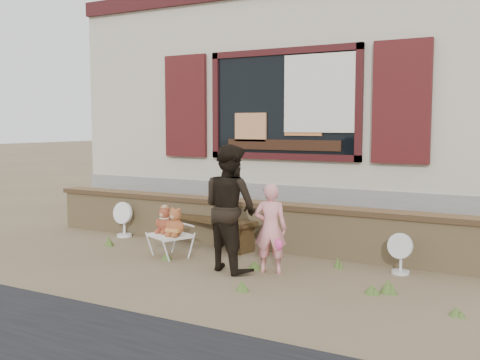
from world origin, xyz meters
The scene contains 12 objects.
ground centered at (0.00, 0.00, 0.00)m, with size 80.00×80.00×0.00m, color brown.
shopfront centered at (0.00, 4.49, 2.00)m, with size 8.04×5.13×4.00m.
brick_wall centered at (0.00, 1.00, 0.34)m, with size 7.10×0.36×0.67m.
bench centered at (-0.66, 0.80, 0.31)m, with size 1.69×0.72×0.42m.
folding_chair centered at (-0.70, -0.03, 0.28)m, with size 0.63×0.60×0.30m.
teddy_bear_left centered at (-0.83, 0.02, 0.48)m, with size 0.26×0.23×0.36m, color brown, non-canonical shape.
teddy_bear_right centered at (-0.57, -0.09, 0.49)m, with size 0.27×0.24×0.38m, color brown, non-canonical shape.
child centered at (0.80, -0.10, 0.53)m, with size 0.39×0.25×1.06m, color pink.
adult centered at (0.33, -0.23, 0.76)m, with size 0.74×0.57×1.51m, color black.
fan_left centered at (-2.13, 0.71, 0.28)m, with size 0.34×0.23×0.55m.
fan_right centered at (2.16, 0.59, 0.24)m, with size 0.31×0.21×0.49m.
grass_tufts centered at (0.90, -0.22, 0.06)m, with size 4.97×1.51×0.14m.
Camera 1 is at (3.65, -5.94, 1.74)m, focal length 42.00 mm.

